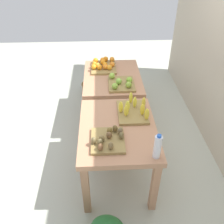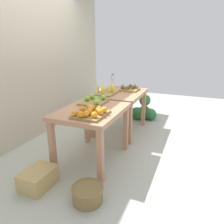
{
  "view_description": "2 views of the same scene",
  "coord_description": "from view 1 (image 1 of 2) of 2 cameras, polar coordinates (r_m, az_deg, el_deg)",
  "views": [
    {
      "loc": [
        2.48,
        -0.16,
        2.37
      ],
      "look_at": [
        0.06,
        -0.04,
        0.58
      ],
      "focal_mm": 38.68,
      "sensor_mm": 36.0,
      "label": 1
    },
    {
      "loc": [
        -2.99,
        -1.29,
        1.61
      ],
      "look_at": [
        0.09,
        -0.03,
        0.52
      ],
      "focal_mm": 33.98,
      "sensor_mm": 36.0,
      "label": 2
    }
  ],
  "objects": [
    {
      "name": "apple_bin",
      "position": [
        3.19,
        2.16,
        6.84
      ],
      "size": [
        0.4,
        0.34,
        0.11
      ],
      "color": "olive",
      "rests_on": "display_table_left"
    },
    {
      "name": "display_table_right",
      "position": [
        2.58,
        1.34,
        -5.39
      ],
      "size": [
        1.04,
        0.8,
        0.76
      ],
      "color": "tan",
      "rests_on": "ground_plane"
    },
    {
      "name": "cardboard_produce_box",
      "position": [
        4.48,
        3.4,
        6.17
      ],
      "size": [
        0.4,
        0.3,
        0.22
      ],
      "primitive_type": "cube",
      "color": "tan",
      "rests_on": "ground_plane"
    },
    {
      "name": "wicker_basket",
      "position": [
        4.47,
        -4.97,
        5.79
      ],
      "size": [
        0.35,
        0.35,
        0.18
      ],
      "color": "olive",
      "rests_on": "ground_plane"
    },
    {
      "name": "orange_bin",
      "position": [
        3.64,
        -2.1,
        10.97
      ],
      "size": [
        0.45,
        0.37,
        0.11
      ],
      "color": "olive",
      "rests_on": "display_table_left"
    },
    {
      "name": "display_table_left",
      "position": [
        3.5,
        0.08,
        6.96
      ],
      "size": [
        1.04,
        0.8,
        0.76
      ],
      "color": "tan",
      "rests_on": "ground_plane"
    },
    {
      "name": "banana_crate",
      "position": [
        2.68,
        4.95,
        0.48
      ],
      "size": [
        0.44,
        0.33,
        0.17
      ],
      "color": "olive",
      "rests_on": "display_table_right"
    },
    {
      "name": "ground_plane",
      "position": [
        3.43,
        0.54,
        -7.17
      ],
      "size": [
        8.0,
        8.0,
        0.0
      ],
      "primitive_type": "plane",
      "color": "#B0B4A4"
    },
    {
      "name": "kiwi_bin",
      "position": [
        2.32,
        -0.96,
        -6.47
      ],
      "size": [
        0.36,
        0.32,
        0.1
      ],
      "color": "olive",
      "rests_on": "display_table_right"
    },
    {
      "name": "water_bottle",
      "position": [
        2.16,
        10.71,
        -8.08
      ],
      "size": [
        0.07,
        0.07,
        0.26
      ],
      "color": "silver",
      "rests_on": "display_table_right"
    }
  ]
}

